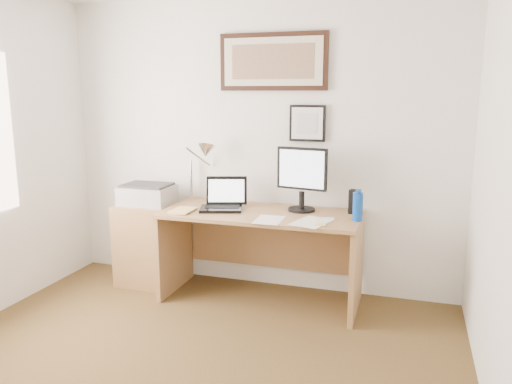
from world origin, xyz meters
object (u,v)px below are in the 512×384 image
at_px(laptop, 223,202).
at_px(lcd_monitor, 302,176).
at_px(water_bottle, 358,207).
at_px(book, 173,210).
at_px(side_cabinet, 148,244).
at_px(desk, 264,237).
at_px(printer, 147,194).

distance_m(laptop, lcd_monitor, 0.69).
bearing_deg(laptop, water_bottle, -3.16).
relative_size(water_bottle, book, 0.94).
height_order(side_cabinet, desk, desk).
relative_size(book, lcd_monitor, 0.45).
bearing_deg(lcd_monitor, water_bottle, -21.06).
bearing_deg(water_bottle, desk, 170.64).
bearing_deg(side_cabinet, desk, 1.89).
bearing_deg(water_bottle, side_cabinet, 177.13).
relative_size(desk, lcd_monitor, 3.08).
xyz_separation_m(side_cabinet, laptop, (0.74, -0.03, 0.44)).
distance_m(lcd_monitor, printer, 1.40).
bearing_deg(side_cabinet, lcd_monitor, 3.69).
relative_size(desk, printer, 3.64).
bearing_deg(water_bottle, laptop, 176.84).
height_order(side_cabinet, laptop, laptop).
bearing_deg(printer, book, -33.97).
bearing_deg(desk, book, -159.65).
xyz_separation_m(book, lcd_monitor, (1.00, 0.31, 0.28)).
distance_m(side_cabinet, lcd_monitor, 1.53).
bearing_deg(side_cabinet, book, -30.78).
bearing_deg(printer, water_bottle, -3.81).
distance_m(desk, laptop, 0.45).
xyz_separation_m(side_cabinet, lcd_monitor, (1.37, 0.09, 0.68)).
bearing_deg(desk, side_cabinet, -178.11).
relative_size(side_cabinet, printer, 1.66).
distance_m(water_bottle, laptop, 1.11).
bearing_deg(side_cabinet, printer, 92.63).
height_order(side_cabinet, book, book).
relative_size(side_cabinet, water_bottle, 3.36).
height_order(side_cabinet, lcd_monitor, lcd_monitor).
xyz_separation_m(laptop, lcd_monitor, (0.64, 0.12, 0.23)).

